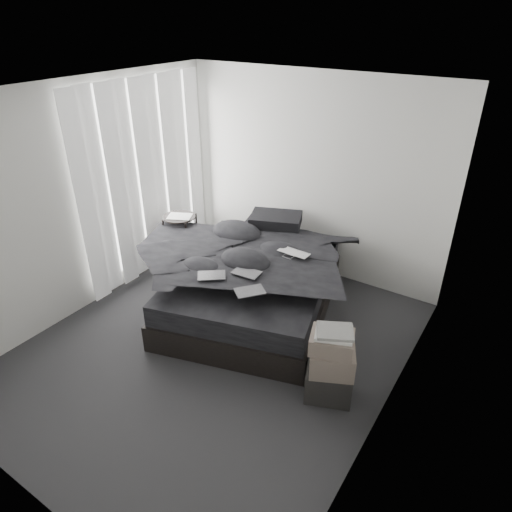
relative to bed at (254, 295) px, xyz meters
The scene contains 24 objects.
floor 0.88m from the bed, 85.55° to the right, with size 3.60×4.20×0.01m, color #29292B.
ceiling 2.59m from the bed, 85.55° to the right, with size 3.60×4.20×0.01m, color white.
wall_back 1.69m from the bed, 86.88° to the left, with size 3.60×0.01×2.60m, color silver.
wall_left 2.25m from the bed, 153.47° to the right, with size 0.01×4.20×2.60m, color silver.
wall_right 2.35m from the bed, 24.86° to the right, with size 0.01×4.20×2.60m, color silver.
window_left 2.09m from the bed, behind, with size 0.02×2.00×2.30m, color white.
curtain_left 2.01m from the bed, behind, with size 0.06×2.12×2.48m, color white.
bed is the anchor object (origin of this frame).
mattress 0.28m from the bed, 90.00° to the right, with size 1.67×2.22×0.24m, color black.
duvet 0.54m from the bed, 74.10° to the right, with size 1.69×1.95×0.27m, color black.
pillow_lower 1.01m from the bed, 109.47° to the left, with size 0.69×0.47×0.16m, color black.
pillow_upper 1.07m from the bed, 104.43° to the left, with size 0.64×0.44×0.14m, color black.
laptop 0.80m from the bed, 23.39° to the left, with size 0.37×0.24×0.03m, color silver.
comic_a 0.95m from the bed, 98.55° to the right, with size 0.29×0.19×0.01m, color black.
comic_b 0.81m from the bed, 66.98° to the right, with size 0.29×0.19×0.01m, color black.
comic_c 1.05m from the bed, 59.68° to the right, with size 0.29×0.19×0.01m, color black.
side_stand 1.37m from the bed, behind, with size 0.43×0.43×0.79m, color black.
papers 1.48m from the bed, behind, with size 0.30×0.22×0.02m, color white.
floor_books 1.13m from the bed, 160.09° to the left, with size 0.14×0.20×0.14m, color black.
box_lower 1.61m from the bed, 31.16° to the right, with size 0.42×0.33×0.31m, color black.
box_mid 1.65m from the bed, 31.10° to the right, with size 0.39×0.31×0.24m, color #64584F.
box_upper 1.67m from the bed, 31.42° to the right, with size 0.38×0.30×0.17m, color #64584F.
art_book_white 1.71m from the bed, 31.16° to the right, with size 0.32×0.26×0.03m, color silver.
art_book_snake 1.73m from the bed, 31.10° to the right, with size 0.31×0.25×0.03m, color silver.
Camera 1 is at (2.46, -2.96, 3.23)m, focal length 32.00 mm.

